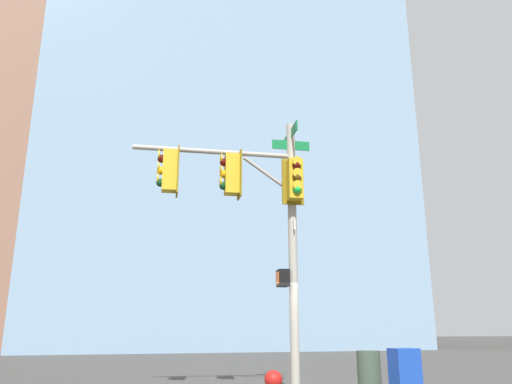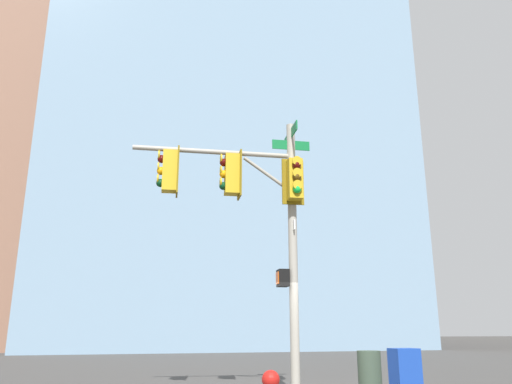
{
  "view_description": "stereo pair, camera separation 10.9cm",
  "coord_description": "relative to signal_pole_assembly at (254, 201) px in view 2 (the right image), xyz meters",
  "views": [
    {
      "loc": [
        -11.25,
        4.85,
        1.42
      ],
      "look_at": [
        0.01,
        1.37,
        4.68
      ],
      "focal_mm": 35.2,
      "sensor_mm": 36.0,
      "label": 1
    },
    {
      "loc": [
        -11.28,
        4.74,
        1.42
      ],
      "look_at": [
        0.01,
        1.37,
        4.68
      ],
      "focal_mm": 35.2,
      "sensor_mm": 36.0,
      "label": 2
    }
  ],
  "objects": [
    {
      "name": "building_brick_midblock",
      "position": [
        36.87,
        -2.94,
        14.83
      ],
      "size": [
        19.15,
        15.88,
        38.53
      ],
      "primitive_type": "cube",
      "color": "#4C3328",
      "rests_on": "ground_plane"
    },
    {
      "name": "signal_pole_assembly",
      "position": [
        0.0,
        0.0,
        0.0
      ],
      "size": [
        1.28,
        4.36,
        6.51
      ],
      "rotation": [
        0.0,
        0.0,
        1.45
      ],
      "color": "#9E998C",
      "rests_on": "ground_plane"
    },
    {
      "name": "litter_bin",
      "position": [
        0.09,
        -2.92,
        -3.96
      ],
      "size": [
        0.56,
        0.56,
        0.95
      ],
      "primitive_type": "cylinder",
      "color": "#384738",
      "rests_on": "ground_plane"
    },
    {
      "name": "building_brick_farside",
      "position": [
        60.41,
        15.24,
        14.92
      ],
      "size": [
        16.87,
        19.69,
        38.72
      ],
      "primitive_type": "cube",
      "color": "brown",
      "rests_on": "ground_plane"
    },
    {
      "name": "building_brick_nearside",
      "position": [
        37.58,
        9.26,
        16.17
      ],
      "size": [
        21.63,
        20.74,
        41.23
      ],
      "primitive_type": "cube",
      "color": "#845B47",
      "rests_on": "ground_plane"
    },
    {
      "name": "building_glass_tower",
      "position": [
        37.88,
        -6.41,
        28.78
      ],
      "size": [
        30.55,
        30.01,
        66.44
      ],
      "primitive_type": "cube",
      "color": "#7A99B2",
      "rests_on": "ground_plane"
    },
    {
      "name": "newspaper_box",
      "position": [
        -1.34,
        -2.98,
        -3.91
      ],
      "size": [
        0.44,
        0.56,
        1.05
      ],
      "primitive_type": "cube",
      "rotation": [
        0.0,
        0.0,
        -0.0
      ],
      "color": "#193FA5",
      "rests_on": "ground_plane"
    }
  ]
}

